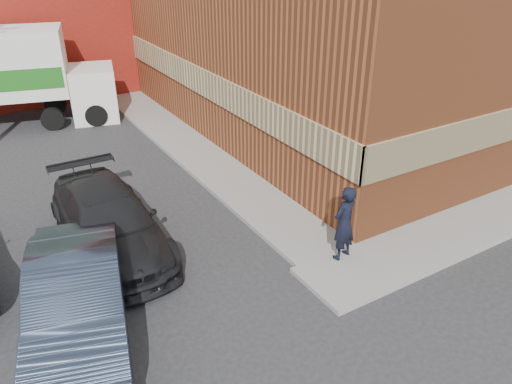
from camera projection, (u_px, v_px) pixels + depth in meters
ground at (307, 266)px, 12.03m from camera, size 90.00×90.00×0.00m
sidewalk_west at (180, 140)px, 19.10m from camera, size 1.80×18.00×0.12m
man at (344, 223)px, 11.73m from camera, size 0.78×0.60×1.90m
sedan at (77, 300)px, 9.65m from camera, size 2.89×5.27×1.65m
suv_b at (109, 222)px, 12.34m from camera, size 2.20×5.31×1.53m
box_truck at (7, 72)px, 19.76m from camera, size 8.12×4.17×3.85m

